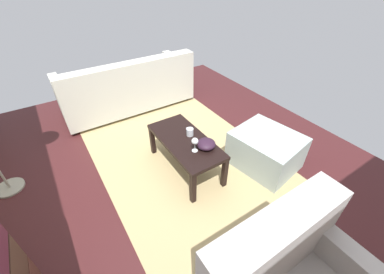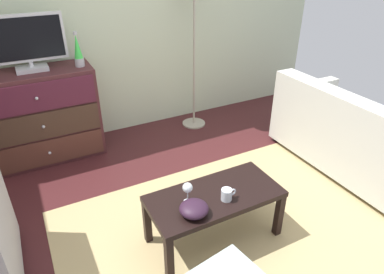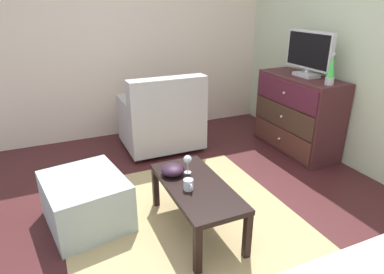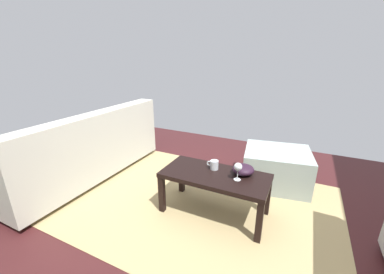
{
  "view_description": "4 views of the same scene",
  "coord_description": "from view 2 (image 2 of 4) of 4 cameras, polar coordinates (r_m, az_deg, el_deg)",
  "views": [
    {
      "loc": [
        -1.72,
        0.91,
        1.98
      ],
      "look_at": [
        -0.23,
        -0.05,
        0.64
      ],
      "focal_mm": 22.52,
      "sensor_mm": 36.0,
      "label": 1
    },
    {
      "loc": [
        -1.0,
        -1.75,
        1.94
      ],
      "look_at": [
        -0.04,
        0.09,
        0.78
      ],
      "focal_mm": 31.95,
      "sensor_mm": 36.0,
      "label": 2
    },
    {
      "loc": [
        2.09,
        -1.08,
        1.74
      ],
      "look_at": [
        -0.04,
        -0.14,
        0.79
      ],
      "focal_mm": 31.31,
      "sensor_mm": 36.0,
      "label": 3
    },
    {
      "loc": [
        -0.61,
        1.65,
        1.42
      ],
      "look_at": [
        0.13,
        0.12,
        0.82
      ],
      "focal_mm": 22.05,
      "sensor_mm": 36.0,
      "label": 4
    }
  ],
  "objects": [
    {
      "name": "bowl_decorative",
      "position": [
        2.26,
        0.33,
        -11.88
      ],
      "size": [
        0.19,
        0.19,
        0.09
      ],
      "primitive_type": "ellipsoid",
      "color": "#2C182A",
      "rests_on": "coffee_table"
    },
    {
      "name": "area_rug",
      "position": [
        2.75,
        7.53,
        -15.75
      ],
      "size": [
        2.6,
        1.9,
        0.01
      ],
      "primitive_type": "cube",
      "color": "tan",
      "rests_on": "ground_plane"
    },
    {
      "name": "dresser",
      "position": [
        3.71,
        -23.99,
        3.1
      ],
      "size": [
        1.11,
        0.49,
        0.92
      ],
      "color": "#482224",
      "rests_on": "ground_plane"
    },
    {
      "name": "ground_plane",
      "position": [
        2.81,
        1.63,
        -15.07
      ],
      "size": [
        5.25,
        4.41,
        0.05
      ],
      "primitive_type": "cube",
      "color": "#411A1C"
    },
    {
      "name": "tv",
      "position": [
        3.5,
        -25.98,
        14.08
      ],
      "size": [
        0.68,
        0.18,
        0.51
      ],
      "color": "silver",
      "rests_on": "dresser"
    },
    {
      "name": "wall_accent_rear",
      "position": [
        3.89,
        -13.07,
        19.22
      ],
      "size": [
        5.25,
        0.12,
        2.61
      ],
      "primitive_type": "cube",
      "color": "beige",
      "rests_on": "ground_plane"
    },
    {
      "name": "mug",
      "position": [
        2.38,
        5.85,
        -9.52
      ],
      "size": [
        0.11,
        0.08,
        0.08
      ],
      "color": "silver",
      "rests_on": "coffee_table"
    },
    {
      "name": "lava_lamp",
      "position": [
        3.51,
        -18.52,
        13.42
      ],
      "size": [
        0.09,
        0.09,
        0.33
      ],
      "color": "#B7B7BC",
      "rests_on": "dresser"
    },
    {
      "name": "coffee_table",
      "position": [
        2.48,
        3.79,
        -10.52
      ],
      "size": [
        0.96,
        0.45,
        0.41
      ],
      "color": "black",
      "rests_on": "ground_plane"
    },
    {
      "name": "couch_large",
      "position": [
        3.56,
        27.81,
        -1.43
      ],
      "size": [
        0.85,
        1.97,
        0.81
      ],
      "color": "#332319",
      "rests_on": "ground_plane"
    },
    {
      "name": "wine_glass",
      "position": [
        2.31,
        -0.75,
        -8.57
      ],
      "size": [
        0.07,
        0.07,
        0.16
      ],
      "color": "silver",
      "rests_on": "coffee_table"
    }
  ]
}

